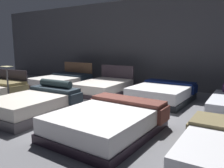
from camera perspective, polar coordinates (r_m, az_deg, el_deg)
ground_plane at (r=5.88m, az=-3.24°, el=-6.66°), size 18.00×18.00×0.02m
showroom_back_wall at (r=9.02m, az=11.03°, el=10.19°), size 18.00×0.06×3.50m
bed_1 at (r=5.74m, az=-19.22°, el=-4.87°), size 1.56×2.05×0.75m
bed_2 at (r=4.30m, az=-1.10°, el=-9.44°), size 1.74×2.20×0.53m
bed_4 at (r=9.20m, az=-12.71°, el=0.64°), size 1.74×2.18×0.94m
bed_5 at (r=7.84m, az=-2.17°, el=-0.80°), size 1.55×2.10×0.91m
bed_6 at (r=6.85m, az=12.55°, el=-2.37°), size 1.69×1.98×0.53m
price_sign at (r=6.52m, az=-24.91°, el=-1.88°), size 0.28×0.24×1.12m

